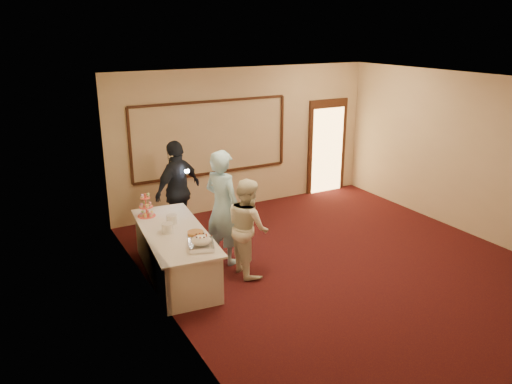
% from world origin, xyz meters
% --- Properties ---
extents(floor, '(7.00, 7.00, 0.00)m').
position_xyz_m(floor, '(0.00, 0.00, 0.00)').
color(floor, black).
rests_on(floor, ground).
extents(room_walls, '(6.04, 7.04, 3.02)m').
position_xyz_m(room_walls, '(0.00, 0.00, 2.03)').
color(room_walls, beige).
rests_on(room_walls, floor).
extents(wall_molding, '(3.45, 0.04, 1.55)m').
position_xyz_m(wall_molding, '(-0.80, 3.47, 1.60)').
color(wall_molding, '#311B0E').
rests_on(wall_molding, room_walls).
extents(doorway, '(1.05, 0.07, 2.20)m').
position_xyz_m(doorway, '(2.15, 3.45, 1.08)').
color(doorway, '#311B0E').
rests_on(doorway, floor).
extents(buffet_table, '(1.17, 2.48, 0.77)m').
position_xyz_m(buffet_table, '(-2.54, 1.05, 0.39)').
color(buffet_table, white).
rests_on(buffet_table, floor).
extents(pavlova_tray, '(0.48, 0.56, 0.18)m').
position_xyz_m(pavlova_tray, '(-2.40, 0.28, 0.85)').
color(pavlova_tray, silver).
rests_on(pavlova_tray, buffet_table).
extents(cupcake_stand, '(0.30, 0.30, 0.44)m').
position_xyz_m(cupcake_stand, '(-2.72, 1.87, 0.93)').
color(cupcake_stand, '#EA564E').
rests_on(cupcake_stand, buffet_table).
extents(plate_stack_a, '(0.18, 0.18, 0.15)m').
position_xyz_m(plate_stack_a, '(-2.65, 1.02, 0.85)').
color(plate_stack_a, white).
rests_on(plate_stack_a, buffet_table).
extents(plate_stack_b, '(0.18, 0.18, 0.15)m').
position_xyz_m(plate_stack_b, '(-2.46, 1.35, 0.84)').
color(plate_stack_b, white).
rests_on(plate_stack_b, buffet_table).
extents(tart, '(0.28, 0.28, 0.06)m').
position_xyz_m(tart, '(-2.31, 0.73, 0.80)').
color(tart, white).
rests_on(tart, buffet_table).
extents(man, '(0.69, 0.83, 1.93)m').
position_xyz_m(man, '(-1.65, 1.16, 0.97)').
color(man, '#9FD9F7').
rests_on(man, floor).
extents(woman, '(0.64, 0.80, 1.57)m').
position_xyz_m(woman, '(-1.47, 0.60, 0.79)').
color(woman, white).
rests_on(woman, floor).
extents(guest, '(1.18, 0.89, 1.86)m').
position_xyz_m(guest, '(-1.94, 2.46, 0.93)').
color(guest, black).
rests_on(guest, floor).
extents(camera_flash, '(0.08, 0.06, 0.05)m').
position_xyz_m(camera_flash, '(-1.85, 2.20, 1.35)').
color(camera_flash, white).
rests_on(camera_flash, guest).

